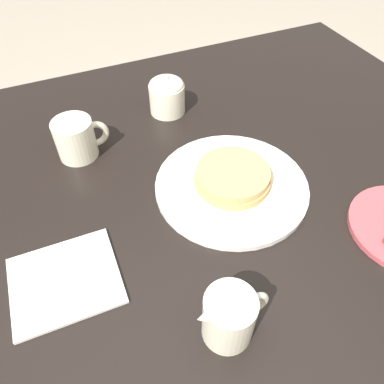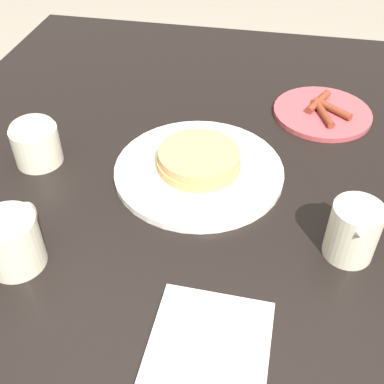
% 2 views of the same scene
% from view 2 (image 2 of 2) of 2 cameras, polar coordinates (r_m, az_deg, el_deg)
% --- Properties ---
extents(dining_table, '(1.24, 1.03, 0.77)m').
position_cam_2_polar(dining_table, '(0.88, -0.59, -4.45)').
color(dining_table, black).
rests_on(dining_table, ground_plane).
extents(pancake_plate, '(0.28, 0.28, 0.05)m').
position_cam_2_polar(pancake_plate, '(0.80, 0.83, 3.06)').
color(pancake_plate, white).
rests_on(pancake_plate, dining_table).
extents(side_plate_bacon, '(0.19, 0.19, 0.02)m').
position_cam_2_polar(side_plate_bacon, '(0.99, 15.21, 9.11)').
color(side_plate_bacon, '#B2474C').
rests_on(side_plate_bacon, dining_table).
extents(coffee_mug, '(0.11, 0.08, 0.08)m').
position_cam_2_polar(coffee_mug, '(0.69, -20.48, -5.40)').
color(coffee_mug, beige).
rests_on(coffee_mug, dining_table).
extents(creamer_pitcher, '(0.11, 0.07, 0.09)m').
position_cam_2_polar(creamer_pitcher, '(0.69, 18.59, -4.31)').
color(creamer_pitcher, beige).
rests_on(creamer_pitcher, dining_table).
extents(sugar_bowl, '(0.08, 0.08, 0.09)m').
position_cam_2_polar(sugar_bowl, '(0.85, -18.22, 5.65)').
color(sugar_bowl, beige).
rests_on(sugar_bowl, dining_table).
extents(napkin, '(0.16, 0.15, 0.01)m').
position_cam_2_polar(napkin, '(0.59, 1.92, -18.15)').
color(napkin, silver).
rests_on(napkin, dining_table).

